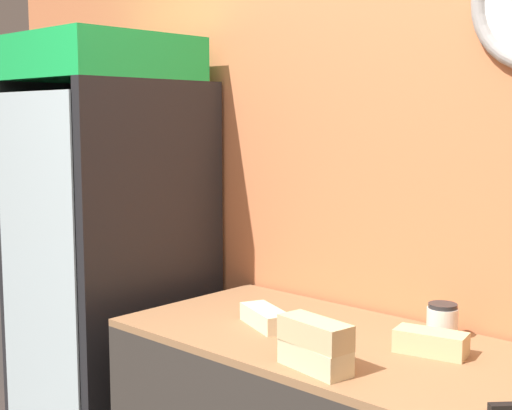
# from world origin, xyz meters

# --- Properties ---
(wall_back) EXTENTS (5.20, 0.10, 2.70)m
(wall_back) POSITION_xyz_m (0.00, 1.32, 1.36)
(wall_back) COLOR #D17547
(wall_back) RESTS_ON ground_plane
(beverage_cooler) EXTENTS (0.65, 0.72, 1.93)m
(beverage_cooler) POSITION_xyz_m (-1.33, 0.96, 1.05)
(beverage_cooler) COLOR black
(beverage_cooler) RESTS_ON ground_plane
(sandwich_stack_bottom) EXTENTS (0.23, 0.13, 0.07)m
(sandwich_stack_bottom) POSITION_xyz_m (0.00, 0.64, 0.93)
(sandwich_stack_bottom) COLOR beige
(sandwich_stack_bottom) RESTS_ON prep_counter
(sandwich_stack_middle) EXTENTS (0.23, 0.12, 0.07)m
(sandwich_stack_middle) POSITION_xyz_m (0.00, 0.64, 1.00)
(sandwich_stack_middle) COLOR tan
(sandwich_stack_middle) RESTS_ON sandwich_stack_bottom
(sandwich_flat_left) EXTENTS (0.25, 0.17, 0.06)m
(sandwich_flat_left) POSITION_xyz_m (-0.38, 0.86, 0.93)
(sandwich_flat_left) COLOR beige
(sandwich_flat_left) RESTS_ON prep_counter
(sandwich_flat_right) EXTENTS (0.23, 0.14, 0.07)m
(sandwich_flat_right) POSITION_xyz_m (0.17, 0.99, 0.93)
(sandwich_flat_right) COLOR tan
(sandwich_flat_right) RESTS_ON prep_counter
(condiment_jar) EXTENTS (0.10, 0.10, 0.11)m
(condiment_jar) POSITION_xyz_m (0.12, 1.15, 0.95)
(condiment_jar) COLOR silver
(condiment_jar) RESTS_ON prep_counter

